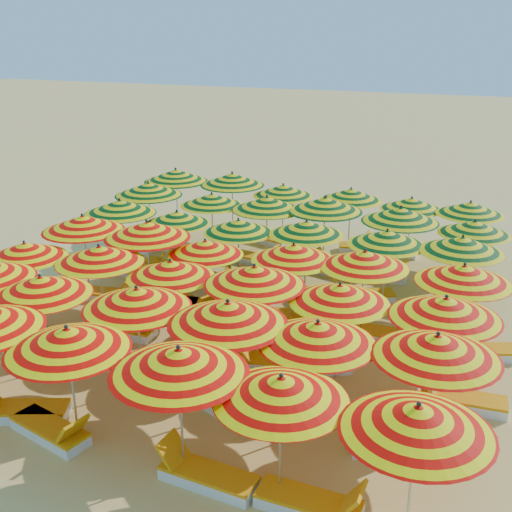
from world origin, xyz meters
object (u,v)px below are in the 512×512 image
Objects in this scene: umbrella_14 at (170,269)px; umbrella_25 at (177,218)px; umbrella_31 at (212,200)px; lounger_22 at (283,287)px; umbrella_38 at (283,191)px; umbrella_20 at (205,248)px; umbrella_3 at (179,361)px; lounger_24 at (136,244)px; umbrella_26 at (238,226)px; lounger_28 at (379,275)px; lounger_18 at (477,352)px; umbrella_9 at (228,313)px; lounger_31 at (390,250)px; umbrella_24 at (120,207)px; lounger_16 at (271,315)px; umbrella_40 at (411,204)px; lounger_8 at (12,315)px; umbrella_16 at (340,294)px; lounger_2 at (52,431)px; umbrella_8 at (137,298)px; lounger_12 at (461,400)px; umbrella_32 at (267,203)px; lounger_17 at (384,334)px; umbrella_19 at (147,230)px; umbrella_33 at (325,204)px; umbrella_35 at (475,228)px; umbrella_23 at (464,274)px; umbrella_13 at (99,255)px; umbrella_27 at (306,228)px; lounger_4 at (311,504)px; umbrella_11 at (437,347)px; lounger_6 at (207,394)px; umbrella_39 at (351,195)px; lounger_1 at (22,411)px; lounger_29 at (268,239)px; umbrella_30 at (148,189)px; lounger_25 at (194,251)px; umbrella_22 at (364,259)px; umbrella_28 at (387,238)px; lounger_20 at (168,267)px; lounger_30 at (365,248)px; lounger_11 at (315,364)px; lounger_21 at (254,286)px; umbrella_7 at (41,286)px; umbrella_37 at (232,179)px; lounger_27 at (336,270)px; lounger_9 at (124,329)px; umbrella_4 at (281,389)px; umbrella_41 at (470,208)px; lounger_23 at (362,296)px; lounger_26 at (253,258)px; beachgoer_b at (226,308)px; lounger_14 at (165,303)px; umbrella_10 at (318,333)px.

umbrella_25 is (-1.96, 4.08, -0.08)m from umbrella_14.
umbrella_31 is 4.25m from lounger_22.
umbrella_20 is at bearing -90.50° from umbrella_38.
lounger_24 is at bearing 124.75° from umbrella_3.
lounger_28 is (3.77, 2.11, -1.74)m from umbrella_26.
lounger_28 is (-3.07, 4.06, 0.00)m from lounger_18.
lounger_31 is (1.40, 10.56, -2.03)m from umbrella_9.
umbrella_24 is 1.30× the size of lounger_16.
umbrella_40 is 12.55m from lounger_8.
umbrella_16 is 1.12× the size of umbrella_40.
lounger_2 is at bearing 59.81° from lounger_16.
umbrella_24 is (-4.13, 5.92, -0.03)m from umbrella_8.
umbrella_8 is at bearing 12.25° from lounger_12.
lounger_17 is at bearing -40.68° from umbrella_32.
umbrella_33 is (3.78, 4.23, -0.01)m from umbrella_19.
umbrella_23 is at bearing -90.20° from umbrella_35.
umbrella_13 is 1.06× the size of umbrella_38.
umbrella_27 is 1.55× the size of lounger_4.
umbrella_26 is at bearing 136.28° from umbrella_11.
umbrella_33 is 1.54× the size of lounger_6.
umbrella_13 is 0.87× the size of umbrella_39.
lounger_31 is (7.62, 4.49, -1.92)m from umbrella_24.
lounger_29 is at bearing -115.85° from lounger_1.
lounger_25 is (1.67, -0.05, -1.97)m from umbrella_30.
umbrella_28 is at bearing 84.57° from umbrella_22.
lounger_20 is 6.79m from lounger_30.
lounger_11 is at bearing -19.52° from umbrella_19.
lounger_21 is at bearing -67.43° from lounger_16.
umbrella_7 is 0.86× the size of umbrella_37.
umbrella_30 is at bearing -178.71° from umbrella_33.
umbrella_33 reaches higher than umbrella_27.
umbrella_22 is 1.53× the size of lounger_25.
lounger_8 and lounger_12 have the same top height.
umbrella_22 is at bearing 128.55° from lounger_27.
lounger_11 is at bearing -0.45° from lounger_9.
lounger_1 is 1.01× the size of lounger_16.
umbrella_27 is (-4.20, 6.18, -0.14)m from umbrella_11.
umbrella_4 is 1.00× the size of umbrella_39.
umbrella_41 is at bearing 92.08° from umbrella_23.
lounger_23 is at bearing 98.83° from lounger_4.
lounger_12 is at bearing 55.62° from umbrella_4.
lounger_26 is (-6.69, 4.08, -1.90)m from umbrella_23.
lounger_30 is at bearing -71.61° from lounger_6.
lounger_27 is at bearing 115.07° from umbrella_11.
lounger_6 is at bearing -96.71° from beachgoer_b.
umbrella_25 is 2.99m from lounger_14.
umbrella_28 is at bearing -87.65° from lounger_6.
umbrella_10 is 1.53× the size of lounger_16.
umbrella_10 is 1.05× the size of umbrella_23.
umbrella_11 is 1.64× the size of lounger_4.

